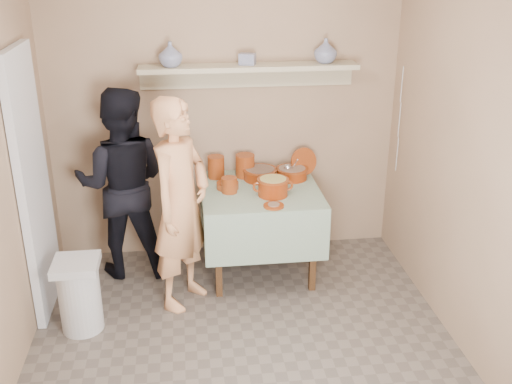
{
  "coord_description": "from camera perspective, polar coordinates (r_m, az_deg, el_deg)",
  "views": [
    {
      "loc": [
        -0.35,
        -3.27,
        2.61
      ],
      "look_at": [
        0.15,
        0.75,
        0.95
      ],
      "focal_mm": 42.0,
      "sensor_mm": 36.0,
      "label": 1
    }
  ],
  "objects": [
    {
      "name": "plate_stack_a",
      "position": [
        5.16,
        -3.83,
        2.39
      ],
      "size": [
        0.14,
        0.14,
        0.19
      ],
      "primitive_type": "cylinder",
      "color": "maroon",
      "rests_on": "serving_table"
    },
    {
      "name": "tile_panel",
      "position": [
        4.65,
        -20.42,
        0.58
      ],
      "size": [
        0.06,
        0.7,
        2.0
      ],
      "primitive_type": "cube",
      "color": "silver",
      "rests_on": "ground"
    },
    {
      "name": "person_cook",
      "position": [
        4.51,
        -7.17,
        -1.23
      ],
      "size": [
        0.66,
        0.72,
        1.65
      ],
      "primitive_type": "imported",
      "rotation": [
        0.0,
        0.0,
        0.98
      ],
      "color": "tan",
      "rests_on": "ground"
    },
    {
      "name": "vase_left",
      "position": [
        4.94,
        -8.16,
        12.86
      ],
      "size": [
        0.23,
        0.23,
        0.2
      ],
      "primitive_type": "imported",
      "rotation": [
        0.0,
        0.0,
        0.21
      ],
      "color": "navy",
      "rests_on": "wall_shelf"
    },
    {
      "name": "ground",
      "position": [
        4.2,
        -0.81,
        -16.16
      ],
      "size": [
        3.5,
        3.5,
        0.0
      ],
      "primitive_type": "plane",
      "color": "#65594F",
      "rests_on": "ground"
    },
    {
      "name": "ladle",
      "position": [
        5.11,
        3.07,
        2.34
      ],
      "size": [
        0.08,
        0.26,
        0.19
      ],
      "color": "silver",
      "rests_on": "cazuela_meat_b"
    },
    {
      "name": "front_plate",
      "position": [
        4.59,
        1.7,
        -1.3
      ],
      "size": [
        0.16,
        0.16,
        0.03
      ],
      "color": "maroon",
      "rests_on": "serving_table"
    },
    {
      "name": "vase_right",
      "position": [
        5.1,
        6.64,
        13.23
      ],
      "size": [
        0.23,
        0.23,
        0.2
      ],
      "primitive_type": "imported",
      "rotation": [
        0.0,
        0.0,
        0.23
      ],
      "color": "navy",
      "rests_on": "wall_shelf"
    },
    {
      "name": "plate_stack_b",
      "position": [
        5.18,
        -1.04,
        2.52
      ],
      "size": [
        0.16,
        0.16,
        0.2
      ],
      "primitive_type": "cylinder",
      "color": "maroon",
      "rests_on": "serving_table"
    },
    {
      "name": "cazuela_meat_b",
      "position": [
        5.15,
        3.44,
        1.89
      ],
      "size": [
        0.28,
        0.28,
        0.1
      ],
      "color": "#6F1D05",
      "rests_on": "serving_table"
    },
    {
      "name": "trash_bin",
      "position": [
        4.56,
        -16.45,
        -9.37
      ],
      "size": [
        0.32,
        0.32,
        0.56
      ],
      "color": "silver",
      "rests_on": "ground"
    },
    {
      "name": "person_helper",
      "position": [
        5.05,
        -12.61,
        0.77
      ],
      "size": [
        0.82,
        0.66,
        1.61
      ],
      "primitive_type": "imported",
      "rotation": [
        0.0,
        0.0,
        -3.21
      ],
      "color": "black",
      "rests_on": "ground"
    },
    {
      "name": "empty_bowl",
      "position": [
        4.94,
        -2.72,
        0.63
      ],
      "size": [
        0.18,
        0.18,
        0.05
      ],
      "primitive_type": "cylinder",
      "color": "maroon",
      "rests_on": "serving_table"
    },
    {
      "name": "cazuela_meat_a",
      "position": [
        5.12,
        0.4,
        1.81
      ],
      "size": [
        0.3,
        0.3,
        0.1
      ],
      "color": "#6F1D05",
      "rests_on": "serving_table"
    },
    {
      "name": "wall_shelf",
      "position": [
        5.04,
        -0.71,
        11.57
      ],
      "size": [
        1.8,
        0.25,
        0.21
      ],
      "color": "#BEB18D",
      "rests_on": "room_shell"
    },
    {
      "name": "ceramic_box",
      "position": [
        4.99,
        -0.82,
        12.55
      ],
      "size": [
        0.15,
        0.13,
        0.09
      ],
      "primitive_type": "cube",
      "rotation": [
        0.0,
        0.0,
        -0.33
      ],
      "color": "navy",
      "rests_on": "wall_shelf"
    },
    {
      "name": "bowl_stack",
      "position": [
        4.85,
        -2.55,
        0.67
      ],
      "size": [
        0.13,
        0.13,
        0.13
      ],
      "primitive_type": "cylinder",
      "color": "maroon",
      "rests_on": "serving_table"
    },
    {
      "name": "serving_table",
      "position": [
        4.99,
        0.39,
        -0.93
      ],
      "size": [
        0.97,
        0.97,
        0.76
      ],
      "color": "#4C2D16",
      "rests_on": "ground"
    },
    {
      "name": "room_shell",
      "position": [
        3.44,
        -0.96,
        5.39
      ],
      "size": [
        3.04,
        3.54,
        2.62
      ],
      "color": "tan",
      "rests_on": "ground"
    },
    {
      "name": "electrical_cord",
      "position": [
        5.26,
        13.5,
        6.69
      ],
      "size": [
        0.01,
        0.05,
        0.9
      ],
      "color": "silver",
      "rests_on": "wall_shelf"
    },
    {
      "name": "propped_lid",
      "position": [
        5.23,
        4.57,
        2.92
      ],
      "size": [
        0.26,
        0.15,
        0.24
      ],
      "primitive_type": "cylinder",
      "rotation": [
        1.27,
        0.0,
        0.29
      ],
      "color": "maroon",
      "rests_on": "serving_table"
    },
    {
      "name": "cazuela_rice",
      "position": [
        4.78,
        1.63,
        0.63
      ],
      "size": [
        0.33,
        0.25,
        0.14
      ],
      "color": "#6F1D05",
      "rests_on": "serving_table"
    }
  ]
}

